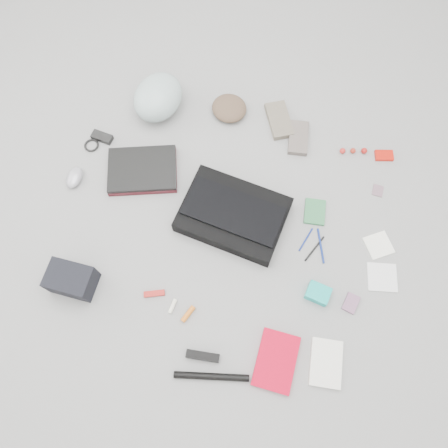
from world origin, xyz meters
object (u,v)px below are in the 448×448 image
(camera_bag, at_px, (72,280))
(accordion_wallet, at_px, (318,293))
(laptop, at_px, (142,169))
(messenger_bag, at_px, (233,215))
(bike_helmet, at_px, (158,97))
(book_red, at_px, (276,361))

(camera_bag, bearing_deg, accordion_wallet, 12.10)
(accordion_wallet, bearing_deg, laptop, 167.51)
(laptop, relative_size, accordion_wallet, 3.32)
(messenger_bag, relative_size, laptop, 1.43)
(laptop, relative_size, bike_helmet, 1.13)
(book_red, bearing_deg, messenger_bag, 120.72)
(laptop, bearing_deg, accordion_wallet, -40.36)
(bike_helmet, bearing_deg, accordion_wallet, -28.17)
(messenger_bag, xyz_separation_m, camera_bag, (-0.54, -0.50, 0.02))
(messenger_bag, xyz_separation_m, bike_helmet, (-0.53, 0.45, 0.05))
(bike_helmet, distance_m, camera_bag, 0.95)
(laptop, distance_m, camera_bag, 0.59)
(bike_helmet, height_order, book_red, bike_helmet)
(messenger_bag, bearing_deg, accordion_wallet, -22.60)
(bike_helmet, relative_size, book_red, 1.21)
(accordion_wallet, bearing_deg, bike_helmet, 151.49)
(laptop, bearing_deg, camera_bag, -118.62)
(camera_bag, xyz_separation_m, accordion_wallet, (0.99, 0.27, -0.04))
(camera_bag, relative_size, accordion_wallet, 1.94)
(bike_helmet, xyz_separation_m, book_red, (0.88, -0.99, -0.07))
(bike_helmet, distance_m, book_red, 1.32)
(camera_bag, bearing_deg, laptop, 79.61)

